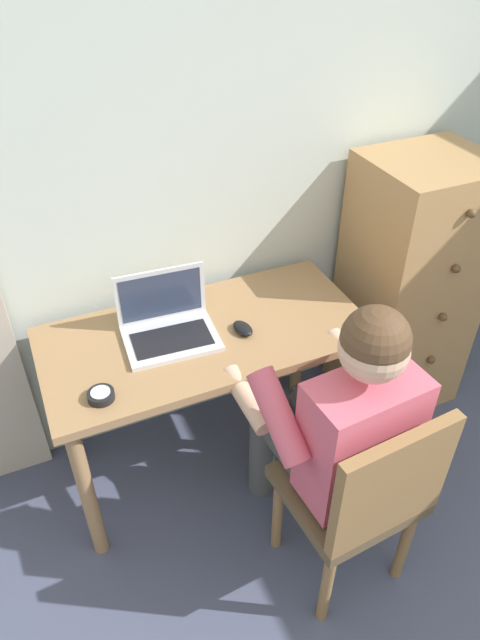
% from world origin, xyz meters
% --- Properties ---
extents(wall_back, '(4.80, 0.05, 2.50)m').
position_xyz_m(wall_back, '(0.00, 2.20, 1.25)').
color(wall_back, silver).
rests_on(wall_back, ground_plane).
extents(desk, '(1.23, 0.59, 0.74)m').
position_xyz_m(desk, '(-0.29, 1.83, 0.63)').
color(desk, '#9E754C').
rests_on(desk, ground_plane).
extents(dresser, '(0.51, 0.49, 1.23)m').
position_xyz_m(dresser, '(0.73, 1.91, 0.61)').
color(dresser, tan).
rests_on(dresser, ground_plane).
extents(chair, '(0.45, 0.43, 0.89)m').
position_xyz_m(chair, '(-0.02, 1.12, 0.50)').
color(chair, brown).
rests_on(chair, ground_plane).
extents(person_seated, '(0.55, 0.60, 1.20)m').
position_xyz_m(person_seated, '(-0.03, 1.30, 0.68)').
color(person_seated, '#4C4C4C').
rests_on(person_seated, ground_plane).
extents(laptop, '(0.36, 0.27, 0.24)m').
position_xyz_m(laptop, '(-0.42, 1.88, 0.79)').
color(laptop, silver).
rests_on(laptop, desk).
extents(computer_mouse, '(0.08, 0.11, 0.03)m').
position_xyz_m(computer_mouse, '(-0.15, 1.78, 0.75)').
color(computer_mouse, black).
rests_on(computer_mouse, desk).
extents(desk_clock, '(0.09, 0.09, 0.03)m').
position_xyz_m(desk_clock, '(-0.72, 1.65, 0.75)').
color(desk_clock, black).
rests_on(desk_clock, desk).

